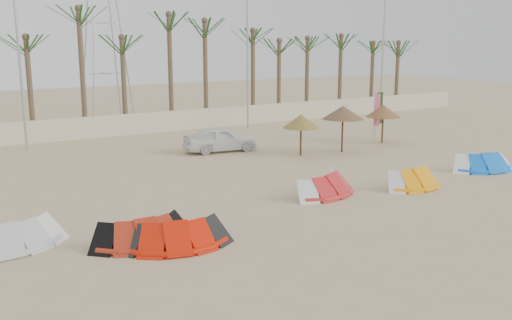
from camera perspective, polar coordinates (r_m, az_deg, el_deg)
ground at (r=17.86m, az=10.26°, el=-7.51°), size 120.00×120.00×0.00m
boundary_wall at (r=36.64m, az=-13.29°, el=3.44°), size 60.00×0.30×1.30m
palm_line at (r=37.90m, az=-13.49°, el=12.50°), size 52.00×4.00×7.70m
lamp_b at (r=32.88m, az=-22.65°, el=10.86°), size 1.25×0.14×11.00m
lamp_c at (r=37.80m, az=-0.81°, el=11.79°), size 1.25×0.14×11.00m
lamp_d at (r=45.15m, az=12.65°, el=11.55°), size 1.25×0.14×11.00m
pylon at (r=42.69m, az=-14.56°, el=3.67°), size 3.00×3.00×14.00m
kite_grey at (r=18.11m, az=-24.15°, el=-6.72°), size 3.55×1.77×0.90m
kite_red_left at (r=17.31m, az=-11.52°, el=-6.74°), size 3.07×1.58×0.90m
kite_red_mid at (r=16.95m, az=-8.56°, el=-7.02°), size 3.50×2.17×0.90m
kite_red_right at (r=22.44m, az=6.52°, el=-2.22°), size 3.69×2.52×0.90m
kite_orange at (r=24.12m, az=15.14°, el=-1.58°), size 3.03×1.75×0.90m
kite_blue at (r=28.21m, az=21.39°, el=-0.05°), size 3.34×2.09×0.90m
parasol_left at (r=29.27m, az=4.53°, el=3.88°), size 1.87×1.87×2.15m
parasol_mid at (r=30.43m, az=8.69°, el=4.71°), size 2.19×2.19×2.47m
parasol_right at (r=33.63m, az=12.61°, el=4.80°), size 2.01×2.01×2.21m
flag_pink at (r=34.43m, az=11.94°, el=4.78°), size 0.45×0.04×2.92m
flag_green at (r=35.35m, az=12.18°, el=4.97°), size 0.45×0.06×2.94m
car at (r=30.54m, az=-3.61°, el=2.10°), size 4.11×2.13×1.34m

